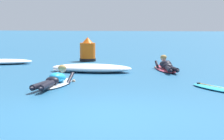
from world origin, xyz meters
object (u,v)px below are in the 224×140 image
Objects in this scene: drifting_surfboard at (220,89)px; surfer_far at (166,67)px; surfer_near at (55,80)px; channel_marker_buoy at (88,52)px.

surfer_far is at bearing 111.02° from drifting_surfboard.
drifting_surfboard is at bearing 0.89° from surfer_near.
surfer_near and surfer_far have the same top height.
drifting_surfboard is 1.93× the size of channel_marker_buoy.
surfer_near is at bearing -179.11° from drifting_surfboard.
drifting_surfboard is at bearing -54.52° from channel_marker_buoy.
drifting_surfboard is 8.73m from channel_marker_buoy.
surfer_near is 1.33× the size of drifting_surfboard.
surfer_near is 0.99× the size of surfer_far.
channel_marker_buoy reaches higher than drifting_surfboard.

